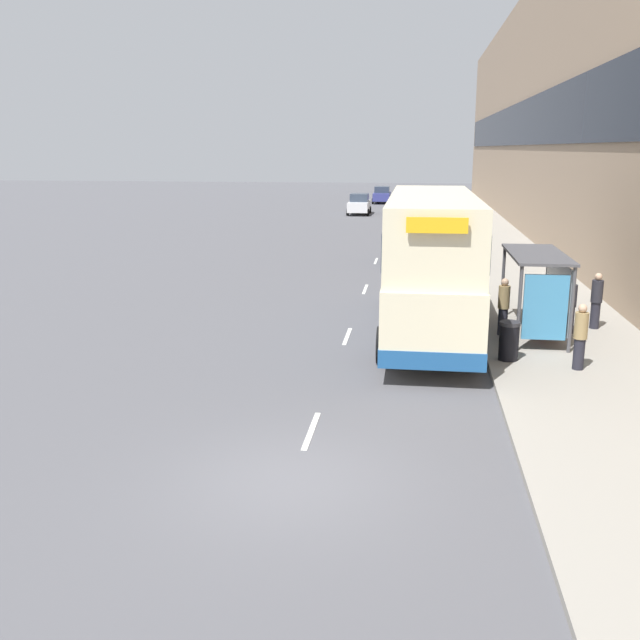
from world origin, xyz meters
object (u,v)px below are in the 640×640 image
car_0 (382,195)px  pedestrian_3 (504,306)px  double_decker_bus_near (431,261)px  pedestrian_at_shelter (570,305)px  litter_bin (509,341)px  car_1 (359,204)px  bus_shelter (543,280)px  car_2 (412,246)px  pedestrian_1 (580,336)px  pedestrian_2 (596,300)px

car_0 → pedestrian_3: 55.10m
double_decker_bus_near → pedestrian_at_shelter: 4.44m
car_0 → litter_bin: 57.74m
car_1 → pedestrian_3: (7.71, -41.33, 0.15)m
pedestrian_3 → bus_shelter: bearing=-3.9°
car_0 → pedestrian_at_shelter: (8.44, -54.22, 0.16)m
car_2 → litter_bin: 17.51m
pedestrian_1 → car_2: bearing=103.8°
car_1 → litter_bin: car_1 is taller
pedestrian_at_shelter → car_0: bearing=98.8°
litter_bin → pedestrian_2: bearing=51.4°
double_decker_bus_near → pedestrian_at_shelter: double_decker_bus_near is taller
car_1 → pedestrian_2: 41.52m
car_0 → pedestrian_1: (7.93, -58.01, 0.15)m
car_0 → pedestrian_2: bearing=99.9°
car_2 → pedestrian_1: size_ratio=2.26×
pedestrian_at_shelter → pedestrian_1: bearing=-97.6°
car_1 → litter_bin: bearing=99.8°
double_decker_bus_near → pedestrian_3: bearing=-11.7°
bus_shelter → double_decker_bus_near: double_decker_bus_near is taller
car_1 → pedestrian_2: pedestrian_2 is taller
bus_shelter → pedestrian_at_shelter: bearing=31.1°
double_decker_bus_near → bus_shelter: bearing=-9.2°
bus_shelter → double_decker_bus_near: bearing=170.8°
double_decker_bus_near → pedestrian_1: 5.45m
bus_shelter → pedestrian_1: bearing=-82.0°
double_decker_bus_near → car_2: double_decker_bus_near is taller
pedestrian_1 → double_decker_bus_near: bearing=135.0°
bus_shelter → pedestrian_2: (1.88, 1.29, -0.84)m
pedestrian_at_shelter → pedestrian_1: pedestrian_at_shelter is taller
car_1 → litter_bin: size_ratio=4.14×
pedestrian_1 → litter_bin: (-1.67, 0.62, -0.34)m
bus_shelter → car_1: size_ratio=0.97×
car_1 → pedestrian_at_shelter: bearing=103.4°
bus_shelter → car_1: bus_shelter is taller
pedestrian_at_shelter → pedestrian_2: 1.16m
pedestrian_2 → car_1: bearing=104.9°
double_decker_bus_near → pedestrian_1: size_ratio=6.45×
car_0 → car_2: size_ratio=1.10×
double_decker_bus_near → car_1: double_decker_bus_near is taller
car_2 → pedestrian_2: pedestrian_2 is taller
car_0 → pedestrian_2: pedestrian_2 is taller
litter_bin → double_decker_bus_near: bearing=123.6°
pedestrian_3 → pedestrian_1: bearing=-64.9°
pedestrian_at_shelter → pedestrian_2: size_ratio=0.98×
bus_shelter → litter_bin: size_ratio=4.00×
car_0 → pedestrian_1: size_ratio=2.50×
pedestrian_3 → litter_bin: 2.70m
pedestrian_at_shelter → pedestrian_3: pedestrian_3 is taller
car_2 → pedestrian_3: pedestrian_3 is taller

